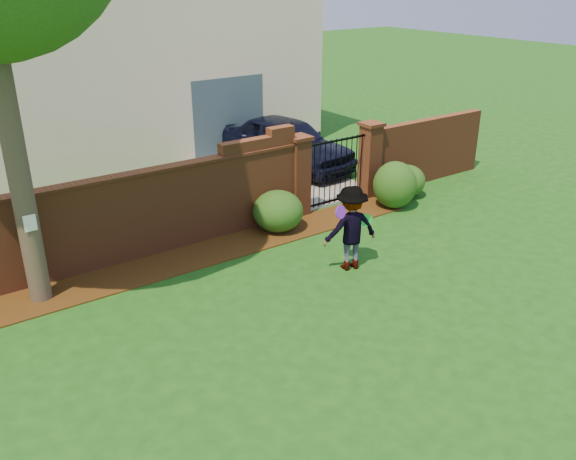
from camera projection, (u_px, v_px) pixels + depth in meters
ground at (325, 320)px, 9.88m from camera, size 80.00×80.00×0.01m
mulch_bed at (181, 260)px, 11.86m from camera, size 11.10×1.08×0.03m
brick_wall at (112, 219)px, 11.43m from camera, size 8.70×0.31×2.16m
brick_wall_return at (425, 151)px, 16.04m from camera, size 4.00×0.25×1.70m
pillar_left at (299, 175)px, 13.76m from camera, size 0.50×0.50×1.88m
pillar_right at (370, 159)px, 14.93m from camera, size 0.50×0.50×1.88m
iron_gate at (336, 171)px, 14.39m from camera, size 1.78×0.03×1.60m
driveway at (248, 165)px, 17.72m from camera, size 3.20×8.00×0.01m
house at (105, 46)px, 18.12m from camera, size 12.40×6.40×6.30m
car at (294, 144)px, 17.04m from camera, size 2.47×4.54×1.47m
paper_notice at (30, 223)px, 9.77m from camera, size 0.20×0.01×0.28m
shrub_left at (278, 211)px, 13.09m from camera, size 1.10×1.10×0.90m
shrub_middle at (395, 185)px, 14.34m from camera, size 1.03×1.03×1.14m
shrub_right at (407, 181)px, 15.10m from camera, size 0.92×0.92×0.82m
man at (351, 229)px, 11.26m from camera, size 1.18×0.86×1.65m
frisbee_purple at (341, 212)px, 10.70m from camera, size 0.26×0.11×0.25m
frisbee_green at (367, 220)px, 11.24m from camera, size 0.25×0.11×0.25m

